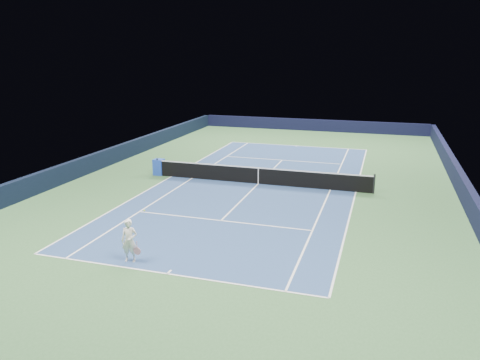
% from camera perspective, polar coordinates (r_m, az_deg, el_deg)
% --- Properties ---
extents(ground, '(40.00, 40.00, 0.00)m').
position_cam_1_polar(ground, '(26.93, 2.24, -0.47)').
color(ground, '#325C32').
rests_on(ground, ground).
extents(wall_far, '(22.00, 0.35, 1.10)m').
position_cam_1_polar(wall_far, '(45.86, 8.79, 6.64)').
color(wall_far, black).
rests_on(wall_far, ground).
extents(wall_right, '(0.35, 40.00, 1.10)m').
position_cam_1_polar(wall_right, '(26.26, 25.70, -1.18)').
color(wall_right, black).
rests_on(wall_right, ground).
extents(wall_left, '(0.35, 40.00, 1.10)m').
position_cam_1_polar(wall_left, '(31.31, -17.26, 2.12)').
color(wall_left, black).
rests_on(wall_left, ground).
extents(court_surface, '(10.97, 23.77, 0.01)m').
position_cam_1_polar(court_surface, '(26.93, 2.24, -0.47)').
color(court_surface, navy).
rests_on(court_surface, ground).
extents(baseline_far, '(10.97, 0.08, 0.00)m').
position_cam_1_polar(baseline_far, '(38.23, 6.92, 4.17)').
color(baseline_far, white).
rests_on(baseline_far, ground).
extents(baseline_near, '(10.97, 0.08, 0.00)m').
position_cam_1_polar(baseline_near, '(16.47, -8.86, -11.23)').
color(baseline_near, white).
rests_on(baseline_near, ground).
extents(sideline_doubles_right, '(0.08, 23.77, 0.00)m').
position_cam_1_polar(sideline_doubles_right, '(26.11, 13.94, -1.41)').
color(sideline_doubles_right, white).
rests_on(sideline_doubles_right, ground).
extents(sideline_doubles_left, '(0.08, 23.77, 0.00)m').
position_cam_1_polar(sideline_doubles_left, '(28.79, -8.35, 0.43)').
color(sideline_doubles_left, white).
rests_on(sideline_doubles_left, ground).
extents(sideline_singles_right, '(0.08, 23.77, 0.00)m').
position_cam_1_polar(sideline_singles_right, '(26.21, 10.96, -1.17)').
color(sideline_singles_right, white).
rests_on(sideline_singles_right, ground).
extents(sideline_singles_left, '(0.08, 23.77, 0.00)m').
position_cam_1_polar(sideline_singles_left, '(28.24, -5.84, 0.22)').
color(sideline_singles_left, white).
rests_on(sideline_singles_left, ground).
extents(service_line_far, '(8.23, 0.08, 0.00)m').
position_cam_1_polar(service_line_far, '(32.96, 5.16, 2.43)').
color(service_line_far, white).
rests_on(service_line_far, ground).
extents(service_line_near, '(8.23, 0.08, 0.00)m').
position_cam_1_polar(service_line_near, '(21.11, -2.33, -4.96)').
color(service_line_near, white).
rests_on(service_line_near, ground).
extents(center_service_line, '(0.08, 12.80, 0.00)m').
position_cam_1_polar(center_service_line, '(26.93, 2.24, -0.45)').
color(center_service_line, white).
rests_on(center_service_line, ground).
extents(center_mark_far, '(0.08, 0.30, 0.00)m').
position_cam_1_polar(center_mark_far, '(38.09, 6.88, 4.13)').
color(center_mark_far, white).
rests_on(center_mark_far, ground).
extents(center_mark_near, '(0.08, 0.30, 0.00)m').
position_cam_1_polar(center_mark_near, '(16.59, -8.63, -11.01)').
color(center_mark_near, white).
rests_on(center_mark_near, ground).
extents(tennis_net, '(12.90, 0.10, 1.07)m').
position_cam_1_polar(tennis_net, '(26.80, 2.25, 0.57)').
color(tennis_net, black).
rests_on(tennis_net, ground).
extents(sponsor_cube, '(0.62, 0.56, 0.98)m').
position_cam_1_polar(sponsor_cube, '(29.23, -9.84, 1.57)').
color(sponsor_cube, blue).
rests_on(sponsor_cube, ground).
extents(tennis_player, '(0.79, 1.28, 1.65)m').
position_cam_1_polar(tennis_player, '(17.33, -13.32, -7.21)').
color(tennis_player, white).
rests_on(tennis_player, ground).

